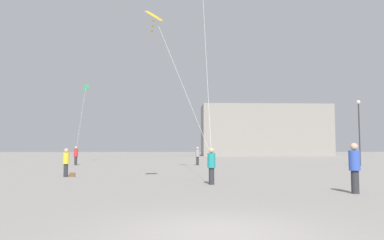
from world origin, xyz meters
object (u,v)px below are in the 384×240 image
at_px(lamppost_west, 359,123).
at_px(person_in_grey, 198,155).
at_px(person_in_yellow, 66,161).
at_px(building_left_hall, 265,131).
at_px(person_in_red, 76,155).
at_px(person_in_blue, 355,166).
at_px(handbag_beside_flyer, 72,175).
at_px(kite_amber_delta, 156,19).
at_px(person_in_teal, 211,164).
at_px(kite_emerald_delta, 85,89).

bearing_deg(lamppost_west, person_in_grey, 174.68).
relative_size(person_in_yellow, building_left_hall, 0.06).
distance_m(person_in_yellow, person_in_red, 15.27).
distance_m(person_in_blue, handbag_beside_flyer, 15.24).
distance_m(person_in_red, lamppost_west, 27.35).
relative_size(person_in_red, kite_amber_delta, 0.27).
height_order(kite_amber_delta, handbag_beside_flyer, kite_amber_delta).
bearing_deg(lamppost_west, person_in_red, 176.76).
relative_size(person_in_grey, person_in_blue, 0.96).
xyz_separation_m(person_in_grey, person_in_teal, (-0.19, -19.51, -0.06)).
bearing_deg(handbag_beside_flyer, kite_emerald_delta, 102.84).
bearing_deg(person_in_blue, person_in_yellow, -109.87).
bearing_deg(handbag_beside_flyer, person_in_yellow, -164.05).
height_order(kite_amber_delta, building_left_hall, building_left_hall).
relative_size(person_in_grey, kite_emerald_delta, 0.21).
bearing_deg(building_left_hall, person_in_red, -123.01).
relative_size(person_in_grey, lamppost_west, 0.29).
relative_size(kite_amber_delta, lamppost_west, 1.10).
bearing_deg(lamppost_west, person_in_blue, -115.99).
bearing_deg(person_in_blue, kite_emerald_delta, -137.45).
bearing_deg(kite_amber_delta, handbag_beside_flyer, 137.15).
distance_m(kite_amber_delta, handbag_beside_flyer, 10.32).
xyz_separation_m(building_left_hall, lamppost_west, (-0.81, -44.53, -1.30)).
xyz_separation_m(person_in_yellow, person_in_red, (-3.56, 14.85, 0.10)).
height_order(person_in_red, kite_emerald_delta, kite_emerald_delta).
bearing_deg(person_in_red, handbag_beside_flyer, 17.23).
bearing_deg(person_in_grey, building_left_hall, 80.27).
distance_m(person_in_yellow, person_in_grey, 16.89).
bearing_deg(person_in_red, kite_amber_delta, 27.19).
bearing_deg(person_in_yellow, kite_amber_delta, -17.35).
distance_m(person_in_teal, kite_emerald_delta, 31.28).
xyz_separation_m(person_in_red, building_left_hall, (27.94, 43.00, 4.35)).
bearing_deg(kite_amber_delta, person_in_red, 114.79).
relative_size(person_in_blue, handbag_beside_flyer, 5.78).
height_order(person_in_grey, handbag_beside_flyer, person_in_grey).
height_order(person_in_yellow, person_in_red, person_in_red).
distance_m(person_in_yellow, person_in_teal, 9.34).
distance_m(person_in_teal, kite_amber_delta, 7.33).
bearing_deg(building_left_hall, person_in_yellow, -112.85).
xyz_separation_m(person_in_grey, kite_amber_delta, (-2.79, -19.36, 6.79)).
relative_size(person_in_blue, kite_emerald_delta, 0.22).
relative_size(person_in_grey, person_in_red, 0.98).
bearing_deg(person_in_grey, person_in_yellow, -108.34).
bearing_deg(lamppost_west, kite_amber_delta, -135.33).
distance_m(person_in_red, kite_emerald_delta, 11.05).
distance_m(person_in_yellow, kite_emerald_delta, 24.46).
xyz_separation_m(person_in_blue, building_left_hall, (11.35, 66.16, 4.33)).
bearing_deg(person_in_teal, building_left_hall, -81.73).
distance_m(person_in_grey, building_left_hall, 46.24).
distance_m(person_in_red, person_in_teal, 22.78).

